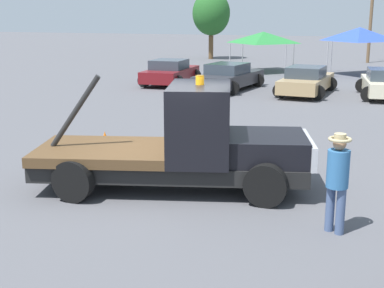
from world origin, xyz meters
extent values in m
plane|color=#545459|center=(0.00, 0.00, 0.00)|extent=(160.00, 160.00, 0.00)
cube|color=black|center=(0.00, 0.00, 0.53)|extent=(6.13, 3.27, 0.35)
cube|color=black|center=(2.04, 0.51, 0.98)|extent=(2.02, 2.14, 0.55)
cube|color=silver|center=(2.88, 0.73, 0.95)|extent=(0.58, 1.87, 0.50)
cube|color=black|center=(0.62, 0.16, 1.51)|extent=(1.76, 2.36, 1.61)
cube|color=brown|center=(-1.42, -0.36, 0.81)|extent=(3.35, 2.76, 0.22)
cylinder|color=black|center=(-2.01, -0.51, 1.70)|extent=(1.18, 0.41, 1.63)
cylinder|color=orange|center=(0.62, 0.16, 2.41)|extent=(0.18, 0.18, 0.20)
cylinder|color=black|center=(1.72, 1.46, 0.44)|extent=(0.88, 0.26, 0.88)
cylinder|color=black|center=(2.20, -0.48, 0.44)|extent=(0.88, 0.26, 0.88)
cylinder|color=black|center=(-2.09, 0.51, 0.44)|extent=(0.88, 0.26, 0.88)
cylinder|color=black|center=(-1.60, -1.43, 0.44)|extent=(0.88, 0.26, 0.88)
cylinder|color=#475B84|center=(3.71, -1.43, 0.42)|extent=(0.16, 0.16, 0.84)
cylinder|color=#475B84|center=(3.52, -1.33, 0.42)|extent=(0.16, 0.16, 0.84)
cylinder|color=teal|center=(3.62, -1.38, 1.17)|extent=(0.39, 0.39, 0.67)
sphere|color=#A87A56|center=(3.62, -1.38, 1.62)|extent=(0.23, 0.23, 0.23)
torus|color=tan|center=(3.62, -1.38, 1.70)|extent=(0.40, 0.40, 0.06)
cylinder|color=tan|center=(3.62, -1.38, 1.75)|extent=(0.21, 0.21, 0.10)
cube|color=maroon|center=(-6.20, 16.57, 0.54)|extent=(2.01, 4.61, 0.60)
cube|color=#333D47|center=(-6.19, 16.34, 1.09)|extent=(1.72, 1.95, 0.50)
cylinder|color=black|center=(-7.14, 18.10, 0.34)|extent=(0.68, 0.22, 0.68)
cylinder|color=black|center=(-5.32, 18.14, 0.34)|extent=(0.68, 0.22, 0.68)
cylinder|color=black|center=(-7.08, 14.99, 0.34)|extent=(0.68, 0.22, 0.68)
cylinder|color=black|center=(-5.26, 15.03, 0.34)|extent=(0.68, 0.22, 0.68)
cube|color=#2D2D33|center=(-2.65, 15.49, 0.54)|extent=(2.66, 5.12, 0.60)
cube|color=#333D47|center=(-2.69, 15.25, 1.09)|extent=(1.96, 2.29, 0.50)
cylinder|color=black|center=(-3.24, 17.28, 0.34)|extent=(0.68, 0.22, 0.68)
cylinder|color=black|center=(-1.49, 16.98, 0.34)|extent=(0.68, 0.22, 0.68)
cylinder|color=black|center=(-3.80, 14.00, 0.34)|extent=(0.68, 0.22, 0.68)
cylinder|color=black|center=(-2.05, 13.71, 0.34)|extent=(0.68, 0.22, 0.68)
cube|color=tan|center=(1.22, 15.14, 0.54)|extent=(2.22, 4.98, 0.60)
cube|color=#333D47|center=(1.20, 14.90, 1.09)|extent=(1.74, 2.17, 0.50)
cylinder|color=black|center=(0.54, 16.85, 0.34)|extent=(0.68, 0.22, 0.68)
cylinder|color=black|center=(2.22, 16.69, 0.34)|extent=(0.68, 0.22, 0.68)
cylinder|color=black|center=(0.23, 13.58, 0.34)|extent=(0.68, 0.22, 0.68)
cylinder|color=black|center=(1.91, 13.42, 0.34)|extent=(0.68, 0.22, 0.68)
cylinder|color=black|center=(3.75, 16.56, 0.34)|extent=(0.68, 0.22, 0.68)
cylinder|color=black|center=(4.06, 13.70, 0.34)|extent=(0.68, 0.22, 0.68)
cylinder|color=#9E9EA3|center=(-4.41, 22.48, 0.93)|extent=(0.07, 0.07, 1.86)
cylinder|color=#9E9EA3|center=(-0.89, 22.48, 0.93)|extent=(0.07, 0.07, 1.86)
cylinder|color=#9E9EA3|center=(-4.41, 25.99, 0.93)|extent=(0.07, 0.07, 1.86)
cylinder|color=#9E9EA3|center=(-0.89, 25.99, 0.93)|extent=(0.07, 0.07, 1.86)
pyramid|color=#287F38|center=(-2.65, 24.24, 2.22)|extent=(3.51, 3.51, 0.72)
cylinder|color=#9E9EA3|center=(1.59, 22.33, 1.05)|extent=(0.07, 0.07, 2.10)
cylinder|color=#9E9EA3|center=(1.59, 25.73, 1.05)|extent=(0.07, 0.07, 2.10)
pyramid|color=#2D4CB7|center=(3.29, 24.03, 2.51)|extent=(3.40, 3.40, 0.82)
cylinder|color=brown|center=(-8.65, 32.70, 0.96)|extent=(0.39, 0.39, 1.93)
ellipsoid|color=#235B23|center=(-8.65, 32.70, 3.72)|extent=(3.08, 3.08, 3.58)
cube|color=black|center=(-2.92, 2.54, 0.02)|extent=(0.40, 0.40, 0.04)
cone|color=orange|center=(-2.92, 2.54, 0.28)|extent=(0.36, 0.36, 0.55)
cylinder|color=brown|center=(3.84, 33.15, 4.02)|extent=(0.24, 0.24, 8.04)
camera|label=1|loc=(4.00, -10.58, 3.81)|focal=50.00mm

